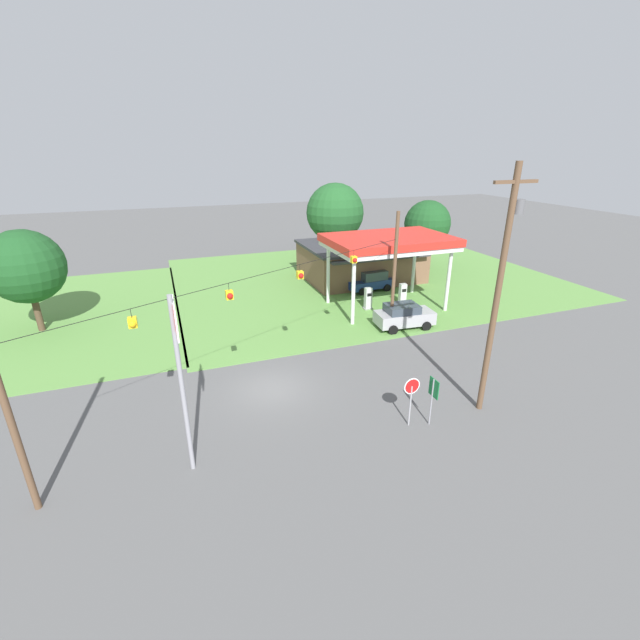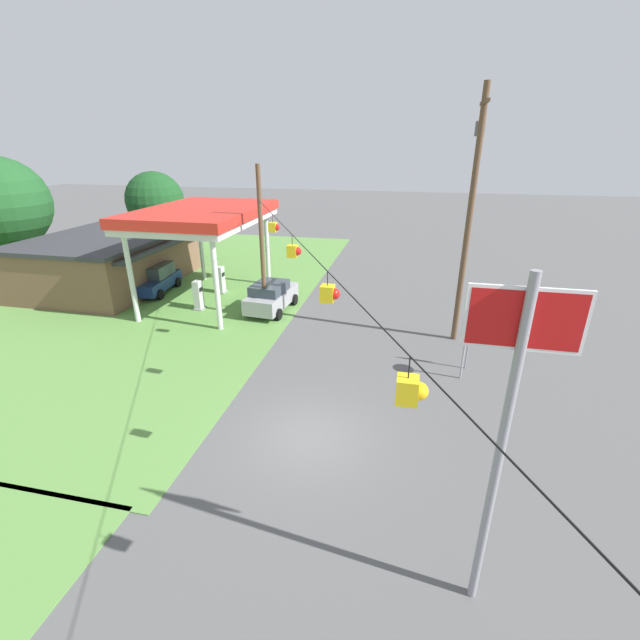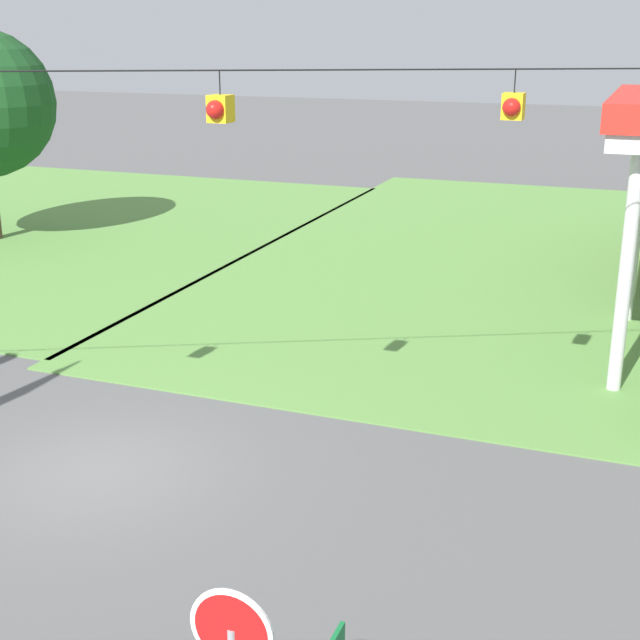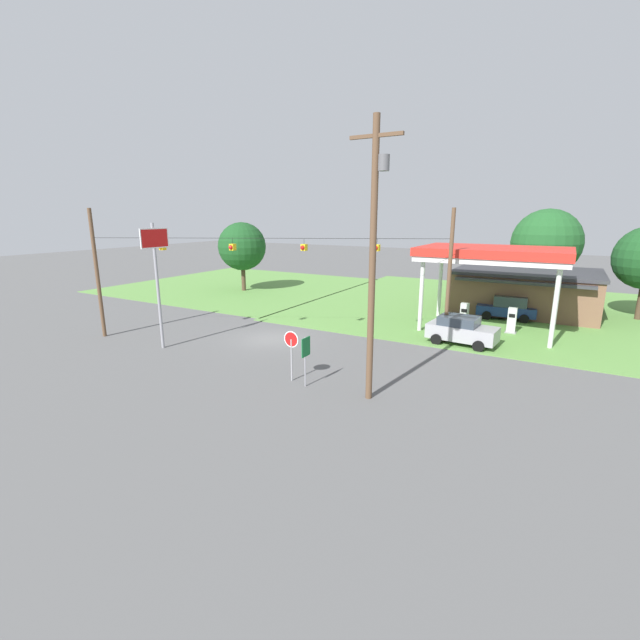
{
  "view_description": "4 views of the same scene",
  "coord_description": "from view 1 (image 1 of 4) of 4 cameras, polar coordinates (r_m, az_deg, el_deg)",
  "views": [
    {
      "loc": [
        -4.52,
        -19.6,
        12.13
      ],
      "look_at": [
        3.12,
        1.01,
        3.19
      ],
      "focal_mm": 24.0,
      "sensor_mm": 36.0,
      "label": 1
    },
    {
      "loc": [
        -11.54,
        -2.9,
        9.27
      ],
      "look_at": [
        5.94,
        0.92,
        1.82
      ],
      "focal_mm": 24.0,
      "sensor_mm": 36.0,
      "label": 2
    },
    {
      "loc": [
        8.23,
        -11.13,
        7.04
      ],
      "look_at": [
        2.66,
        3.41,
        1.94
      ],
      "focal_mm": 50.0,
      "sensor_mm": 36.0,
      "label": 3
    },
    {
      "loc": [
        16.13,
        -21.61,
        7.87
      ],
      "look_at": [
        3.45,
        0.45,
        1.6
      ],
      "focal_mm": 24.0,
      "sensor_mm": 36.0,
      "label": 4
    }
  ],
  "objects": [
    {
      "name": "stop_sign_roadside",
      "position": [
        20.1,
        12.1,
        -9.31
      ],
      "size": [
        0.8,
        0.08,
        2.5
      ],
      "rotation": [
        0.0,
        0.0,
        3.14
      ],
      "color": "#99999E",
      "rests_on": "ground"
    },
    {
      "name": "signal_span_gantry",
      "position": [
        21.49,
        -6.87,
        1.25
      ],
      "size": [
        20.22,
        10.24,
        8.29
      ],
      "color": "brown",
      "rests_on": "ground"
    },
    {
      "name": "route_sign",
      "position": [
        20.45,
        14.84,
        -9.34
      ],
      "size": [
        0.1,
        0.7,
        2.4
      ],
      "color": "gray",
      "rests_on": "ground"
    },
    {
      "name": "ground_plane",
      "position": [
        23.49,
        -6.38,
        -9.13
      ],
      "size": [
        160.0,
        160.0,
        0.0
      ],
      "primitive_type": "plane",
      "color": "#565656"
    },
    {
      "name": "grass_verge_opposite_corner",
      "position": [
        39.31,
        -36.06,
        -0.23
      ],
      "size": [
        24.0,
        24.0,
        0.04
      ],
      "primitive_type": "cube",
      "color": "#5B8E42",
      "rests_on": "ground"
    },
    {
      "name": "stop_sign_overhead",
      "position": [
        16.33,
        -18.31,
        -4.23
      ],
      "size": [
        0.22,
        1.93,
        7.43
      ],
      "color": "gray",
      "rests_on": "ground"
    },
    {
      "name": "fuel_pump_near",
      "position": [
        34.32,
        6.43,
        2.78
      ],
      "size": [
        0.71,
        0.56,
        1.78
      ],
      "color": "gray",
      "rests_on": "ground"
    },
    {
      "name": "gas_station_canopy",
      "position": [
        33.86,
        9.16,
        10.09
      ],
      "size": [
        9.47,
        6.33,
        5.76
      ],
      "color": "silver",
      "rests_on": "ground"
    },
    {
      "name": "tree_west_verge",
      "position": [
        34.95,
        -34.62,
        5.85
      ],
      "size": [
        4.96,
        4.96,
        7.15
      ],
      "color": "#4C3828",
      "rests_on": "ground"
    },
    {
      "name": "fuel_pump_far",
      "position": [
        35.78,
        10.94,
        3.33
      ],
      "size": [
        0.71,
        0.56,
        1.78
      ],
      "color": "gray",
      "rests_on": "ground"
    },
    {
      "name": "car_at_pumps_front",
      "position": [
        31.13,
        11.11,
        0.58
      ],
      "size": [
        4.27,
        2.38,
        1.77
      ],
      "rotation": [
        0.0,
        0.0,
        -0.09
      ],
      "color": "#9E9EA3",
      "rests_on": "ground"
    },
    {
      "name": "gas_station_store",
      "position": [
        42.44,
        5.42,
        7.85
      ],
      "size": [
        10.95,
        8.85,
        3.46
      ],
      "color": "brown",
      "rests_on": "ground"
    },
    {
      "name": "car_at_pumps_rear",
      "position": [
        38.94,
        6.72,
        5.27
      ],
      "size": [
        4.38,
        2.41,
        1.86
      ],
      "rotation": [
        0.0,
        0.0,
        3.23
      ],
      "color": "navy",
      "rests_on": "ground"
    },
    {
      "name": "tree_far_back",
      "position": [
        46.6,
        14.12,
        12.34
      ],
      "size": [
        4.73,
        4.73,
        7.12
      ],
      "color": "#4C3828",
      "rests_on": "ground"
    },
    {
      "name": "utility_pole_main",
      "position": [
        20.65,
        22.85,
        4.37
      ],
      "size": [
        2.2,
        0.44,
        11.61
      ],
      "color": "brown",
      "rests_on": "ground"
    },
    {
      "name": "grass_verge_station_corner",
      "position": [
        43.07,
        5.8,
        5.67
      ],
      "size": [
        36.0,
        28.0,
        0.04
      ],
      "primitive_type": "cube",
      "color": "#5B8E42",
      "rests_on": "ground"
    },
    {
      "name": "tree_behind_station",
      "position": [
        49.8,
        2.01,
        14.12
      ],
      "size": [
        6.49,
        6.49,
        8.47
      ],
      "color": "#4C3828",
      "rests_on": "ground"
    }
  ]
}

